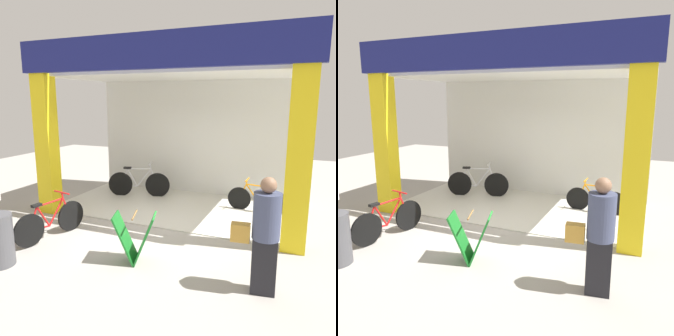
% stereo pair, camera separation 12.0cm
% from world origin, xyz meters
% --- Properties ---
extents(ground_plane, '(19.86, 19.86, 0.00)m').
position_xyz_m(ground_plane, '(0.00, 0.00, 0.00)').
color(ground_plane, '#9E9991').
rests_on(ground_plane, ground).
extents(shop_facade, '(6.13, 3.27, 3.89)m').
position_xyz_m(shop_facade, '(0.00, 1.60, 2.10)').
color(shop_facade, beige).
rests_on(shop_facade, ground).
extents(bicycle_inside_0, '(1.43, 0.39, 0.79)m').
position_xyz_m(bicycle_inside_0, '(1.85, 1.87, 0.31)').
color(bicycle_inside_0, black).
rests_on(bicycle_inside_0, ground).
extents(bicycle_inside_1, '(1.66, 0.59, 0.94)m').
position_xyz_m(bicycle_inside_1, '(-1.39, 1.94, 0.38)').
color(bicycle_inside_1, black).
rests_on(bicycle_inside_1, ground).
extents(bicycle_parked_0, '(0.45, 1.57, 0.87)m').
position_xyz_m(bicycle_parked_0, '(-1.62, -1.27, 0.35)').
color(bicycle_parked_0, black).
rests_on(bicycle_parked_0, ground).
extents(sandwich_board_sign, '(0.80, 0.66, 0.84)m').
position_xyz_m(sandwich_board_sign, '(0.34, -1.47, 0.41)').
color(sandwich_board_sign, '#197226').
rests_on(sandwich_board_sign, ground).
extents(pedestrian_1, '(0.68, 0.41, 1.67)m').
position_xyz_m(pedestrian_1, '(2.41, -1.59, 0.87)').
color(pedestrian_1, black).
rests_on(pedestrian_1, ground).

